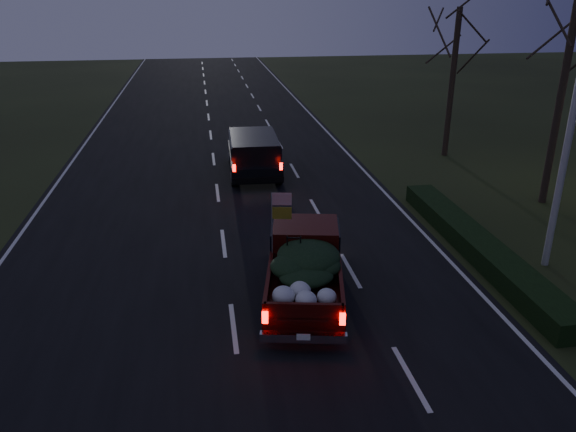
{
  "coord_description": "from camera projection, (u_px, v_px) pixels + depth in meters",
  "views": [
    {
      "loc": [
        -0.49,
        -11.77,
        7.65
      ],
      "look_at": [
        1.95,
        3.87,
        1.3
      ],
      "focal_mm": 35.0,
      "sensor_mm": 36.0,
      "label": 1
    }
  ],
  "objects": [
    {
      "name": "bare_tree_far",
      "position": [
        456.0,
        47.0,
        26.25
      ],
      "size": [
        3.6,
        3.6,
        7.0
      ],
      "color": "black",
      "rests_on": "ground"
    },
    {
      "name": "lead_suv",
      "position": [
        254.0,
        151.0,
        24.78
      ],
      "size": [
        2.25,
        5.11,
        1.45
      ],
      "rotation": [
        0.0,
        0.0,
        -0.03
      ],
      "color": "black",
      "rests_on": "ground"
    },
    {
      "name": "road_asphalt",
      "position": [
        234.0,
        328.0,
        13.71
      ],
      "size": [
        14.0,
        120.0,
        0.02
      ],
      "primitive_type": "cube",
      "color": "black",
      "rests_on": "ground"
    },
    {
      "name": "hedge_row",
      "position": [
        477.0,
        245.0,
        17.47
      ],
      "size": [
        1.0,
        10.0,
        0.6
      ],
      "primitive_type": "cube",
      "color": "black",
      "rests_on": "ground"
    },
    {
      "name": "bare_tree_mid",
      "position": [
        573.0,
        31.0,
        19.56
      ],
      "size": [
        3.6,
        3.6,
        8.5
      ],
      "color": "black",
      "rests_on": "ground"
    },
    {
      "name": "pickup_truck",
      "position": [
        305.0,
        263.0,
        14.84
      ],
      "size": [
        2.8,
        5.24,
        2.61
      ],
      "rotation": [
        0.0,
        0.0,
        -0.19
      ],
      "color": "#390B07",
      "rests_on": "ground"
    },
    {
      "name": "ground",
      "position": [
        234.0,
        328.0,
        13.71
      ],
      "size": [
        120.0,
        120.0,
        0.0
      ],
      "primitive_type": "plane",
      "color": "black",
      "rests_on": "ground"
    }
  ]
}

